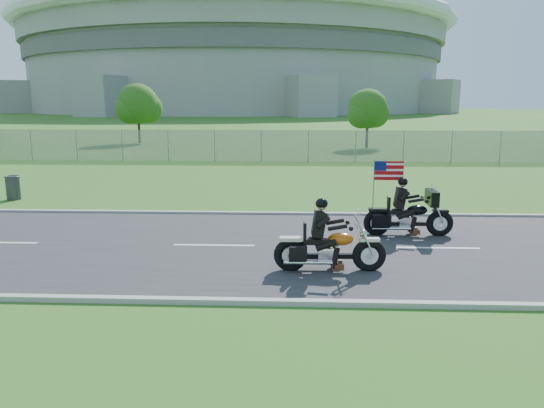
{
  "coord_description": "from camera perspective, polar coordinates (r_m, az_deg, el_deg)",
  "views": [
    {
      "loc": [
        0.19,
        -13.78,
        3.94
      ],
      "look_at": [
        -0.43,
        0.0,
        1.2
      ],
      "focal_mm": 35.0,
      "sensor_mm": 36.0,
      "label": 1
    }
  ],
  "objects": [
    {
      "name": "fence",
      "position": [
        34.3,
        -6.2,
        6.27
      ],
      "size": [
        60.0,
        0.03,
        2.0
      ],
      "primitive_type": "cube",
      "color": "gray",
      "rests_on": "ground"
    },
    {
      "name": "curb_north",
      "position": [
        18.25,
        1.9,
        -1.07
      ],
      "size": [
        120.0,
        0.18,
        0.12
      ],
      "primitive_type": "cube",
      "color": "#9E9B93",
      "rests_on": "ground"
    },
    {
      "name": "tree_fence_near",
      "position": [
        44.22,
        10.31,
        9.82
      ],
      "size": [
        3.52,
        3.28,
        4.75
      ],
      "color": "#382316",
      "rests_on": "ground"
    },
    {
      "name": "tree_fence_mid",
      "position": [
        49.87,
        -14.15,
        10.19
      ],
      "size": [
        3.96,
        3.69,
        5.3
      ],
      "color": "#382316",
      "rests_on": "ground"
    },
    {
      "name": "ground",
      "position": [
        14.33,
        1.71,
        -4.71
      ],
      "size": [
        420.0,
        420.0,
        0.0
      ],
      "primitive_type": "plane",
      "color": "#294D18",
      "rests_on": "ground"
    },
    {
      "name": "curb_south",
      "position": [
        10.48,
        1.37,
        -10.55
      ],
      "size": [
        120.0,
        0.18,
        0.12
      ],
      "primitive_type": "cube",
      "color": "#9E9B93",
      "rests_on": "ground"
    },
    {
      "name": "trash_can",
      "position": [
        23.4,
        -26.09,
        1.55
      ],
      "size": [
        0.67,
        0.67,
        0.93
      ],
      "primitive_type": "cylinder",
      "rotation": [
        0.0,
        0.0,
        -0.32
      ],
      "color": "#3B3C41",
      "rests_on": "ground"
    },
    {
      "name": "stadium",
      "position": [
        185.25,
        -3.85,
        14.83
      ],
      "size": [
        140.4,
        140.4,
        29.2
      ],
      "color": "#A3A099",
      "rests_on": "ground"
    },
    {
      "name": "road",
      "position": [
        14.33,
        1.71,
        -4.64
      ],
      "size": [
        120.0,
        8.0,
        0.04
      ],
      "primitive_type": "cube",
      "color": "#28282B",
      "rests_on": "ground"
    },
    {
      "name": "motorcycle_follow",
      "position": [
        15.85,
        14.44,
        -1.31
      ],
      "size": [
        2.59,
        0.85,
        2.17
      ],
      "rotation": [
        0.0,
        0.0,
        -0.01
      ],
      "color": "black",
      "rests_on": "ground"
    },
    {
      "name": "motorcycle_lead",
      "position": [
        12.29,
        6.06,
        -4.82
      ],
      "size": [
        2.6,
        0.66,
        1.75
      ],
      "rotation": [
        0.0,
        0.0,
        0.03
      ],
      "color": "black",
      "rests_on": "ground"
    }
  ]
}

